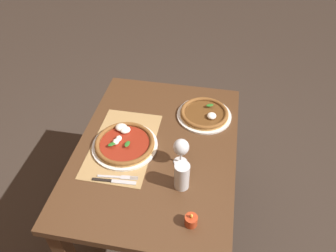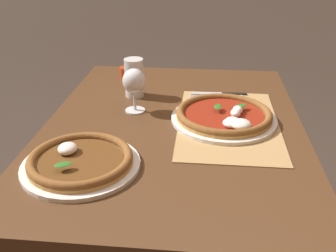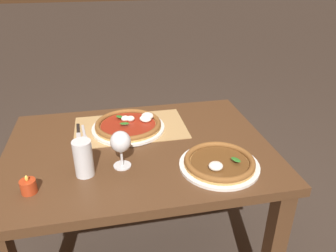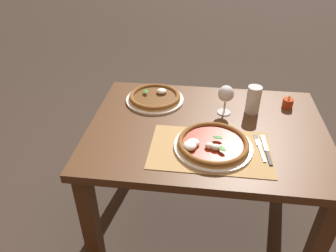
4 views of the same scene
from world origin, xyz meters
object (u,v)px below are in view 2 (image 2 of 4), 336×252
object	(u,v)px
pizza_near	(225,116)
knife	(218,94)
pizza_far	(80,161)
fork	(216,96)
pint_glass	(134,78)
wine_glass	(134,83)
votive_candle	(126,73)

from	to	relation	value
pizza_near	knife	distance (m)	0.24
pizza_far	fork	distance (m)	0.64
fork	pint_glass	bearing A→B (deg)	91.87
pizza_far	knife	world-z (taller)	pizza_far
pizza_near	fork	xyz separation A→B (m)	(0.21, 0.03, -0.02)
wine_glass	fork	xyz separation A→B (m)	(0.15, -0.28, -0.10)
knife	fork	bearing A→B (deg)	157.95
votive_candle	wine_glass	bearing A→B (deg)	-163.80
pint_glass	pizza_far	bearing A→B (deg)	173.93
knife	pint_glass	bearing A→B (deg)	96.66
pint_glass	votive_candle	world-z (taller)	pint_glass
pint_glass	fork	size ratio (longest dim) A/B	0.72
pint_glass	knife	distance (m)	0.33
pizza_far	pint_glass	world-z (taller)	pint_glass
wine_glass	votive_candle	xyz separation A→B (m)	(0.33, 0.10, -0.08)
wine_glass	pint_glass	size ratio (longest dim) A/B	1.07
pizza_far	knife	distance (m)	0.67
fork	votive_candle	distance (m)	0.42
pizza_far	wine_glass	world-z (taller)	wine_glass
fork	votive_candle	bearing A→B (deg)	64.47
pizza_near	fork	distance (m)	0.21
pint_glass	votive_candle	xyz separation A→B (m)	(0.19, 0.07, -0.05)
pizza_near	votive_candle	xyz separation A→B (m)	(0.39, 0.41, 0.00)
pizza_far	votive_candle	size ratio (longest dim) A/B	4.42
pizza_far	fork	bearing A→B (deg)	-34.59
pizza_far	wine_glass	size ratio (longest dim) A/B	2.05
pizza_near	votive_candle	size ratio (longest dim) A/B	4.84
wine_glass	knife	size ratio (longest dim) A/B	0.72
wine_glass	votive_candle	world-z (taller)	wine_glass
pizza_near	knife	size ratio (longest dim) A/B	1.62
wine_glass	pint_glass	distance (m)	0.15
fork	knife	xyz separation A→B (m)	(0.03, -0.01, 0.00)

